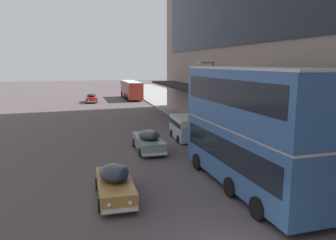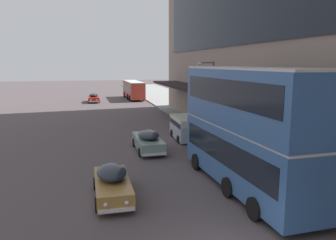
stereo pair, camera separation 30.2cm
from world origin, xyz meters
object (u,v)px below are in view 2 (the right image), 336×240
(sedan_second_mid, at_px, (112,183))
(transit_bus_kerbside_front, at_px, (133,89))
(vw_van, at_px, (184,127))
(fire_hydrant, at_px, (236,144))
(sedan_trailing_mid, at_px, (148,141))
(street_lamp, at_px, (211,93))
(transit_bus_kerbside_rear, at_px, (245,125))
(sedan_oncoming_rear, at_px, (94,98))

(sedan_second_mid, bearing_deg, transit_bus_kerbside_front, 80.66)
(vw_van, xyz_separation_m, fire_hydrant, (2.65, -4.74, -0.60))
(transit_bus_kerbside_front, distance_m, sedan_trailing_mid, 36.69)
(sedan_trailing_mid, bearing_deg, street_lamp, 24.41)
(transit_bus_kerbside_rear, distance_m, sedan_oncoming_rear, 42.24)
(transit_bus_kerbside_front, xyz_separation_m, vw_van, (-0.24, -33.34, -0.76))
(sedan_oncoming_rear, bearing_deg, vw_van, -76.76)
(transit_bus_kerbside_front, bearing_deg, sedan_oncoming_rear, -154.42)
(sedan_trailing_mid, height_order, vw_van, vw_van)
(transit_bus_kerbside_front, bearing_deg, fire_hydrant, -86.38)
(transit_bus_kerbside_rear, height_order, sedan_oncoming_rear, transit_bus_kerbside_rear)
(sedan_second_mid, height_order, fire_hydrant, sedan_second_mid)
(sedan_second_mid, bearing_deg, fire_hydrant, 33.90)
(fire_hydrant, bearing_deg, transit_bus_kerbside_rear, -113.19)
(sedan_oncoming_rear, relative_size, sedan_trailing_mid, 0.96)
(sedan_second_mid, height_order, vw_van, vw_van)
(vw_van, height_order, street_lamp, street_lamp)
(transit_bus_kerbside_rear, relative_size, fire_hydrant, 15.38)
(sedan_second_mid, bearing_deg, street_lamp, 49.51)
(sedan_trailing_mid, height_order, fire_hydrant, sedan_trailing_mid)
(transit_bus_kerbside_front, height_order, fire_hydrant, transit_bus_kerbside_front)
(transit_bus_kerbside_front, bearing_deg, sedan_second_mid, -99.34)
(vw_van, relative_size, fire_hydrant, 6.59)
(sedan_oncoming_rear, height_order, sedan_second_mid, sedan_second_mid)
(sedan_second_mid, bearing_deg, sedan_oncoming_rear, 89.90)
(sedan_second_mid, xyz_separation_m, street_lamp, (9.32, 10.92, 3.20))
(sedan_oncoming_rear, distance_m, vw_van, 30.68)
(sedan_oncoming_rear, bearing_deg, sedan_second_mid, -90.10)
(transit_bus_kerbside_front, xyz_separation_m, sedan_trailing_mid, (-4.04, -36.45, -1.08))
(sedan_second_mid, relative_size, sedan_trailing_mid, 0.92)
(fire_hydrant, bearing_deg, sedan_second_mid, -146.10)
(vw_van, bearing_deg, sedan_oncoming_rear, 103.24)
(vw_van, height_order, fire_hydrant, vw_van)
(transit_bus_kerbside_front, bearing_deg, sedan_trailing_mid, -96.32)
(sedan_oncoming_rear, height_order, fire_hydrant, sedan_oncoming_rear)
(transit_bus_kerbside_rear, relative_size, sedan_second_mid, 2.36)
(sedan_second_mid, height_order, street_lamp, street_lamp)
(sedan_trailing_mid, relative_size, street_lamp, 0.76)
(transit_bus_kerbside_rear, xyz_separation_m, fire_hydrant, (3.01, 7.02, -2.92))
(street_lamp, bearing_deg, vw_van, 170.26)
(transit_bus_kerbside_front, height_order, sedan_trailing_mid, transit_bus_kerbside_front)
(sedan_trailing_mid, bearing_deg, transit_bus_kerbside_front, 83.68)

